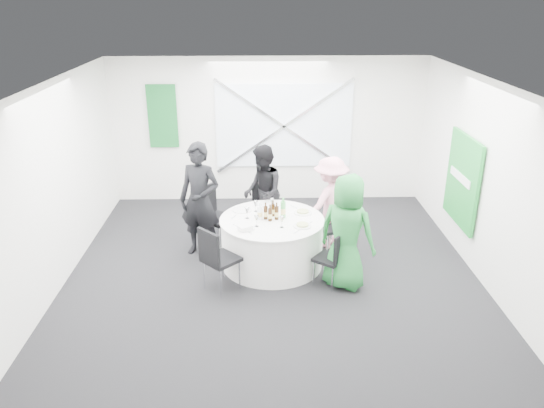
{
  "coord_description": "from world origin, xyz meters",
  "views": [
    {
      "loc": [
        -0.19,
        -7.0,
        3.91
      ],
      "look_at": [
        0.0,
        0.2,
        1.0
      ],
      "focal_mm": 35.0,
      "sensor_mm": 36.0,
      "label": 1
    }
  ],
  "objects_px": {
    "person_woman_green": "(347,232)",
    "person_man_back": "(263,193)",
    "clear_water_bottle": "(260,213)",
    "chair_back_left": "(213,211)",
    "banquet_table": "(272,242)",
    "person_man_back_left": "(200,200)",
    "chair_back_right": "(337,222)",
    "chair_front_right": "(334,255)",
    "chair_front_left": "(216,255)",
    "chair_back": "(264,206)",
    "person_woman_pink": "(330,203)",
    "green_water_bottle": "(283,210)"
  },
  "relations": [
    {
      "from": "chair_back",
      "to": "person_man_back_left",
      "type": "height_order",
      "value": "person_man_back_left"
    },
    {
      "from": "clear_water_bottle",
      "to": "chair_back",
      "type": "bearing_deg",
      "value": 86.33
    },
    {
      "from": "person_woman_pink",
      "to": "person_man_back",
      "type": "bearing_deg",
      "value": -52.99
    },
    {
      "from": "chair_front_right",
      "to": "clear_water_bottle",
      "type": "distance_m",
      "value": 1.27
    },
    {
      "from": "chair_front_left",
      "to": "person_man_back",
      "type": "xyz_separation_m",
      "value": [
        0.65,
        1.77,
        0.23
      ]
    },
    {
      "from": "chair_back_right",
      "to": "person_woman_pink",
      "type": "bearing_deg",
      "value": -179.84
    },
    {
      "from": "chair_back_right",
      "to": "green_water_bottle",
      "type": "distance_m",
      "value": 1.01
    },
    {
      "from": "chair_front_left",
      "to": "person_man_back_left",
      "type": "distance_m",
      "value": 1.26
    },
    {
      "from": "chair_back",
      "to": "chair_back_right",
      "type": "xyz_separation_m",
      "value": [
        1.15,
        -0.7,
        -0.0
      ]
    },
    {
      "from": "chair_back_right",
      "to": "person_woman_green",
      "type": "distance_m",
      "value": 1.1
    },
    {
      "from": "chair_back_right",
      "to": "chair_back",
      "type": "bearing_deg",
      "value": -143.4
    },
    {
      "from": "person_man_back",
      "to": "clear_water_bottle",
      "type": "distance_m",
      "value": 1.02
    },
    {
      "from": "chair_front_left",
      "to": "green_water_bottle",
      "type": "relative_size",
      "value": 3.09
    },
    {
      "from": "person_woman_pink",
      "to": "clear_water_bottle",
      "type": "height_order",
      "value": "person_woman_pink"
    },
    {
      "from": "person_man_back_left",
      "to": "chair_front_left",
      "type": "bearing_deg",
      "value": -54.45
    },
    {
      "from": "clear_water_bottle",
      "to": "chair_back_left",
      "type": "bearing_deg",
      "value": 137.24
    },
    {
      "from": "chair_back_left",
      "to": "person_woman_pink",
      "type": "height_order",
      "value": "person_woman_pink"
    },
    {
      "from": "green_water_bottle",
      "to": "person_man_back",
      "type": "bearing_deg",
      "value": 107.27
    },
    {
      "from": "person_man_back_left",
      "to": "person_woman_pink",
      "type": "relative_size",
      "value": 1.2
    },
    {
      "from": "person_woman_green",
      "to": "banquet_table",
      "type": "bearing_deg",
      "value": 0.0
    },
    {
      "from": "chair_back_right",
      "to": "chair_front_right",
      "type": "height_order",
      "value": "chair_back_right"
    },
    {
      "from": "chair_back_right",
      "to": "chair_back_left",
      "type": "bearing_deg",
      "value": -119.97
    },
    {
      "from": "chair_back",
      "to": "chair_front_right",
      "type": "distance_m",
      "value": 2.01
    },
    {
      "from": "chair_back_right",
      "to": "green_water_bottle",
      "type": "xyz_separation_m",
      "value": [
        -0.87,
        -0.36,
        0.36
      ]
    },
    {
      "from": "banquet_table",
      "to": "chair_back_left",
      "type": "height_order",
      "value": "chair_back_left"
    },
    {
      "from": "person_man_back_left",
      "to": "person_woman_green",
      "type": "relative_size",
      "value": 1.1
    },
    {
      "from": "chair_front_right",
      "to": "green_water_bottle",
      "type": "height_order",
      "value": "green_water_bottle"
    },
    {
      "from": "chair_back",
      "to": "chair_front_left",
      "type": "height_order",
      "value": "chair_front_left"
    },
    {
      "from": "banquet_table",
      "to": "person_man_back_left",
      "type": "xyz_separation_m",
      "value": [
        -1.1,
        0.41,
        0.53
      ]
    },
    {
      "from": "chair_back",
      "to": "person_man_back",
      "type": "height_order",
      "value": "person_man_back"
    },
    {
      "from": "chair_back_right",
      "to": "chair_front_left",
      "type": "distance_m",
      "value": 2.17
    },
    {
      "from": "chair_front_right",
      "to": "chair_back_left",
      "type": "bearing_deg",
      "value": -89.57
    },
    {
      "from": "banquet_table",
      "to": "clear_water_bottle",
      "type": "height_order",
      "value": "clear_water_bottle"
    },
    {
      "from": "chair_back_right",
      "to": "chair_front_right",
      "type": "distance_m",
      "value": 1.08
    },
    {
      "from": "chair_back_right",
      "to": "chair_front_right",
      "type": "bearing_deg",
      "value": -32.17
    },
    {
      "from": "banquet_table",
      "to": "green_water_bottle",
      "type": "distance_m",
      "value": 0.53
    },
    {
      "from": "chair_back_left",
      "to": "chair_front_right",
      "type": "distance_m",
      "value": 2.24
    },
    {
      "from": "chair_back_right",
      "to": "person_man_back_left",
      "type": "bearing_deg",
      "value": -111.65
    },
    {
      "from": "chair_back",
      "to": "person_man_back_left",
      "type": "distance_m",
      "value": 1.28
    },
    {
      "from": "chair_front_left",
      "to": "person_woman_pink",
      "type": "bearing_deg",
      "value": -95.29
    },
    {
      "from": "banquet_table",
      "to": "person_man_back",
      "type": "bearing_deg",
      "value": 97.26
    },
    {
      "from": "chair_front_right",
      "to": "person_man_back_left",
      "type": "distance_m",
      "value": 2.26
    },
    {
      "from": "person_woman_green",
      "to": "person_woman_pink",
      "type": "bearing_deg",
      "value": -54.98
    },
    {
      "from": "person_woman_green",
      "to": "person_man_back",
      "type": "bearing_deg",
      "value": -23.08
    },
    {
      "from": "banquet_table",
      "to": "chair_front_right",
      "type": "relative_size",
      "value": 1.88
    },
    {
      "from": "chair_back_right",
      "to": "person_woman_pink",
      "type": "xyz_separation_m",
      "value": [
        -0.09,
        0.22,
        0.24
      ]
    },
    {
      "from": "green_water_bottle",
      "to": "clear_water_bottle",
      "type": "distance_m",
      "value": 0.35
    },
    {
      "from": "chair_front_right",
      "to": "person_woman_green",
      "type": "distance_m",
      "value": 0.38
    },
    {
      "from": "chair_back_right",
      "to": "person_man_back_left",
      "type": "xyz_separation_m",
      "value": [
        -2.14,
        -0.01,
        0.39
      ]
    },
    {
      "from": "banquet_table",
      "to": "person_man_back",
      "type": "height_order",
      "value": "person_man_back"
    }
  ]
}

